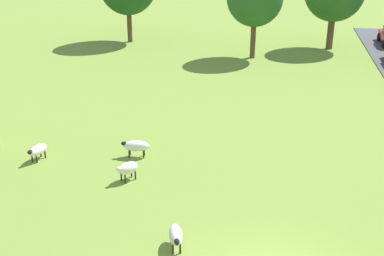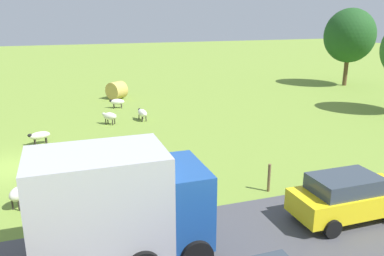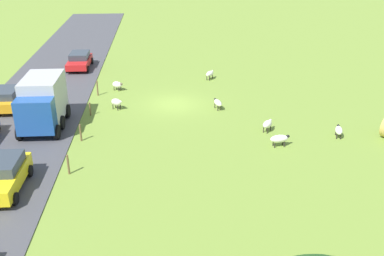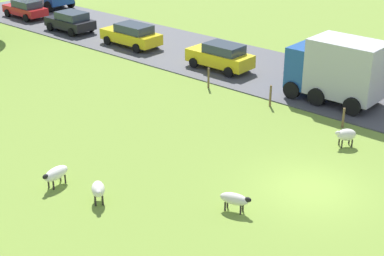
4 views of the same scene
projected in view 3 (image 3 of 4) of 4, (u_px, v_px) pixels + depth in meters
name	position (u px, v px, depth m)	size (l,w,h in m)	color
ground_plane	(174.00, 104.00, 35.29)	(160.00, 160.00, 0.00)	olive
road_strip	(34.00, 107.00, 34.64)	(8.00, 80.00, 0.06)	#47474C
sheep_0	(117.00, 85.00, 38.02)	(1.07, 0.96, 0.79)	silver
sheep_1	(279.00, 139.00, 28.36)	(1.33, 0.66, 0.79)	white
sheep_2	(218.00, 103.00, 34.15)	(0.73, 1.26, 0.74)	silver
sheep_3	(268.00, 124.00, 30.39)	(0.98, 1.06, 0.82)	silver
sheep_4	(116.00, 102.00, 34.09)	(1.05, 0.99, 0.86)	silver
sheep_5	(210.00, 74.00, 40.71)	(0.98, 1.15, 0.79)	white
sheep_6	(339.00, 130.00, 29.62)	(0.70, 1.21, 0.73)	white
fence_post_0	(97.00, 88.00, 36.85)	(0.12, 0.12, 1.26)	brown
fence_post_1	(90.00, 109.00, 33.00)	(0.12, 0.12, 1.02)	brown
fence_post_2	(81.00, 133.00, 29.07)	(0.12, 0.12, 1.17)	brown
fence_post_3	(68.00, 165.00, 25.17)	(0.12, 0.12, 1.21)	brown
truck_0	(43.00, 102.00, 30.46)	(2.72, 4.98, 3.48)	#1E4C99
car_2	(8.00, 98.00, 34.13)	(2.08, 4.30, 1.59)	orange
car_5	(79.00, 60.00, 43.74)	(2.18, 4.38, 1.48)	red
car_6	(5.00, 175.00, 23.51)	(1.95, 4.31, 1.68)	yellow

